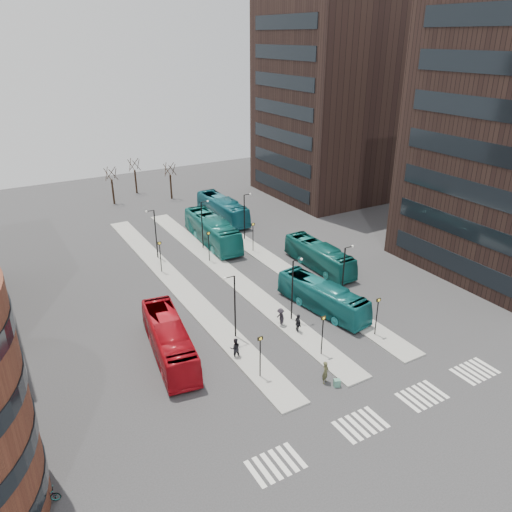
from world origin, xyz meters
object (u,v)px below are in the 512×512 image
commuter_c (281,317)px  bicycle_far (44,496)px  teal_bus_a (322,297)px  commuter_b (298,324)px  suitcase (337,383)px  teal_bus_b (212,230)px  commuter_a (235,348)px  traveller (326,372)px  teal_bus_c (319,256)px  teal_bus_d (222,209)px  red_bus (169,340)px

commuter_c → bicycle_far: bearing=-61.8°
teal_bus_a → commuter_b: teal_bus_a is taller
suitcase → teal_bus_b: 31.29m
teal_bus_b → bicycle_far: size_ratio=7.08×
teal_bus_a → commuter_b: 4.93m
commuter_a → commuter_c: size_ratio=1.01×
teal_bus_b → traveller: 30.51m
teal_bus_a → suitcase: bearing=-130.2°
suitcase → bicycle_far: bearing=-156.7°
teal_bus_c → bicycle_far: 37.35m
suitcase → commuter_b: commuter_b is taller
traveller → bicycle_far: (-20.68, -0.59, -0.48)m
suitcase → teal_bus_d: size_ratio=0.05×
red_bus → bicycle_far: 15.34m
teal_bus_a → bicycle_far: 28.97m
commuter_a → traveller: bearing=142.0°
teal_bus_c → commuter_c: teal_bus_c is taller
commuter_a → commuter_c: bearing=-142.1°
red_bus → commuter_a: (4.61, -3.03, -0.65)m
commuter_a → bicycle_far: commuter_a is taller
teal_bus_d → commuter_c: 30.18m
teal_bus_b → traveller: size_ratio=6.71×
suitcase → commuter_b: size_ratio=0.33×
suitcase → teal_bus_b: size_ratio=0.05×
red_bus → commuter_a: size_ratio=6.12×
teal_bus_d → red_bus: bearing=-124.6°
red_bus → teal_bus_d: bearing=64.6°
commuter_b → bicycle_far: 24.10m
red_bus → commuter_b: (11.32, -2.50, -0.63)m
teal_bus_a → bicycle_far: (-27.27, -9.72, -1.00)m
suitcase → commuter_c: (0.96, 9.53, 0.61)m
teal_bus_c → bicycle_far: (-32.86, -17.73, -1.02)m
traveller → commuter_c: bearing=49.9°
teal_bus_d → traveller: 38.93m
commuter_a → bicycle_far: size_ratio=1.03×
suitcase → commuter_a: (-4.99, 7.25, 0.61)m
traveller → commuter_c: size_ratio=1.04×
commuter_c → teal_bus_b: bearing=176.6°
red_bus → traveller: (9.11, -9.44, -0.62)m
red_bus → bicycle_far: bearing=-130.3°
red_bus → traveller: 13.13m
commuter_b → commuter_c: commuter_b is taller
commuter_a → commuter_b: 6.73m
suitcase → teal_bus_a: teal_bus_a is taller
teal_bus_a → traveller: size_ratio=5.57×
commuter_b → bicycle_far: commuter_b is taller
teal_bus_a → commuter_c: (-5.14, -0.45, -0.55)m
commuter_a → red_bus: bearing=-16.3°
commuter_b → teal_bus_c: bearing=-34.4°
commuter_b → teal_bus_b: bearing=3.6°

